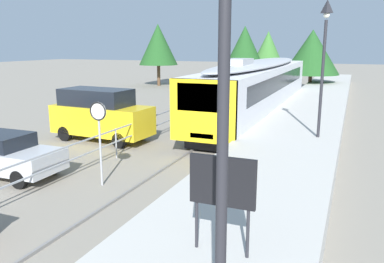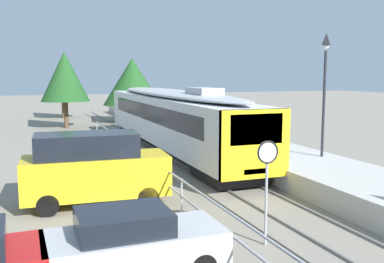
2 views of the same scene
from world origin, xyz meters
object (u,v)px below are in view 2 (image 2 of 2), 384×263
object	(u,v)px
speed_limit_sign	(267,166)
parked_van_yellow	(94,168)
commuter_train	(171,115)
parked_hatchback_silver	(132,242)
platform_lamp_mid_platform	(325,71)

from	to	relation	value
speed_limit_sign	parked_van_yellow	distance (m)	6.51
speed_limit_sign	commuter_train	bearing A→B (deg)	82.08
speed_limit_sign	parked_van_yellow	bearing A→B (deg)	125.05
parked_hatchback_silver	parked_van_yellow	world-z (taller)	parked_van_yellow
parked_hatchback_silver	parked_van_yellow	bearing A→B (deg)	90.21
platform_lamp_mid_platform	parked_van_yellow	xyz separation A→B (m)	(-10.02, -0.74, -3.33)
commuter_train	parked_hatchback_silver	distance (m)	15.76
commuter_train	parked_van_yellow	size ratio (longest dim) A/B	4.06
parked_hatchback_silver	commuter_train	bearing A→B (deg)	68.89
platform_lamp_mid_platform	speed_limit_sign	world-z (taller)	platform_lamp_mid_platform
commuter_train	platform_lamp_mid_platform	xyz separation A→B (m)	(4.34, -8.14, 2.47)
commuter_train	parked_hatchback_silver	size ratio (longest dim) A/B	5.05
platform_lamp_mid_platform	speed_limit_sign	xyz separation A→B (m)	(-6.31, -6.03, -2.50)
platform_lamp_mid_platform	parked_van_yellow	size ratio (longest dim) A/B	1.07
speed_limit_sign	parked_hatchback_silver	xyz separation A→B (m)	(-3.69, -0.49, -1.33)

